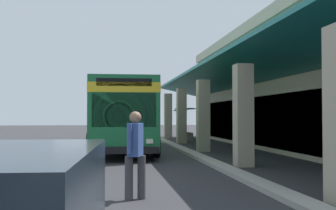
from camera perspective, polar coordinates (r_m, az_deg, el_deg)
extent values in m
plane|color=#2D2D30|center=(19.88, 12.25, -6.23)|extent=(120.00, 120.00, 0.00)
cube|color=#9E998E|center=(19.13, 2.39, -6.27)|extent=(34.89, 0.50, 0.12)
cube|color=#B2A88E|center=(30.68, 0.00, -1.53)|extent=(0.55, 0.55, 3.32)
cube|color=#B2A88E|center=(24.94, 1.87, -1.51)|extent=(0.55, 0.55, 3.32)
cube|color=#B2A88E|center=(19.24, 4.86, -1.47)|extent=(0.55, 0.55, 3.32)
cube|color=#B2A88E|center=(13.63, 10.34, -1.40)|extent=(0.55, 0.55, 3.32)
cube|color=#146B66|center=(19.68, 8.62, 4.40)|extent=(29.08, 3.16, 0.82)
cube|color=#19232D|center=(20.11, 13.13, -2.18)|extent=(24.42, 0.08, 2.40)
cube|color=#196638|center=(19.98, -6.27, -1.28)|extent=(11.05, 2.80, 2.75)
cube|color=yellow|center=(20.01, -6.26, 1.36)|extent=(11.07, 2.82, 0.36)
cube|color=#19232D|center=(20.29, -6.27, -0.65)|extent=(9.30, 2.79, 0.90)
cube|color=#19232D|center=(14.52, -6.07, -0.67)|extent=(0.11, 2.24, 1.20)
cube|color=black|center=(14.55, -6.06, 3.15)|extent=(0.10, 1.94, 0.28)
cube|color=black|center=(14.43, -6.08, -6.23)|extent=(0.25, 2.45, 0.24)
cube|color=silver|center=(14.53, -2.55, -5.02)|extent=(0.07, 0.24, 0.16)
cube|color=silver|center=(14.51, -9.63, -5.01)|extent=(0.07, 0.24, 0.16)
cube|color=silver|center=(21.54, -6.29, 2.67)|extent=(2.44, 1.84, 0.24)
cylinder|color=black|center=(16.46, -1.70, -5.50)|extent=(1.00, 0.30, 1.00)
cylinder|color=black|center=(16.43, -10.64, -5.47)|extent=(1.00, 0.30, 1.00)
cylinder|color=black|center=(23.14, -3.18, -4.37)|extent=(1.00, 0.30, 1.00)
cylinder|color=black|center=(23.12, -9.52, -4.35)|extent=(1.00, 0.30, 1.00)
cylinder|color=#38383D|center=(8.23, -3.68, -9.92)|extent=(0.16, 0.16, 0.85)
cylinder|color=#38383D|center=(8.11, -5.42, -10.05)|extent=(0.16, 0.16, 0.85)
cube|color=#334C8C|center=(8.10, -4.53, -4.77)|extent=(0.54, 0.35, 0.64)
sphere|color=#8C664C|center=(8.08, -4.52, -1.70)|extent=(0.23, 0.23, 0.23)
cylinder|color=#334C8C|center=(8.38, -3.75, -4.45)|extent=(0.09, 0.09, 0.57)
cylinder|color=#334C8C|center=(7.82, -5.36, -4.65)|extent=(0.09, 0.09, 0.57)
cube|color=gray|center=(27.73, 2.31, -4.39)|extent=(0.98, 0.98, 0.54)
cylinder|color=#332319|center=(27.72, 2.31, -3.81)|extent=(0.84, 0.84, 0.02)
cylinder|color=brown|center=(27.70, 2.31, -2.35)|extent=(0.16, 0.16, 1.43)
ellipsoid|color=#286B33|center=(27.20, 2.32, -0.60)|extent=(1.04, 0.38, 0.16)
ellipsoid|color=#286B33|center=(27.71, 3.11, -0.51)|extent=(0.34, 0.81, 0.15)
ellipsoid|color=#286B33|center=(28.07, 2.61, -0.54)|extent=(0.78, 0.60, 0.18)
ellipsoid|color=#286B33|center=(28.01, 1.48, -0.75)|extent=(0.88, 0.84, 0.15)
ellipsoid|color=#286B33|center=(27.52, 1.64, -0.51)|extent=(0.44, 0.76, 0.19)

